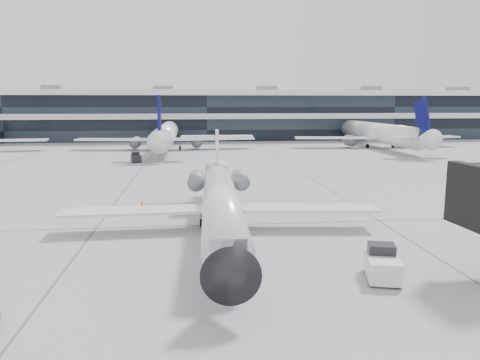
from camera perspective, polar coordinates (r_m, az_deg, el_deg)
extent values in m
plane|color=gray|center=(33.03, 0.21, -5.44)|extent=(220.00, 220.00, 0.00)
cube|color=black|center=(113.85, -4.24, 7.66)|extent=(170.00, 22.00, 10.00)
cylinder|color=white|center=(30.39, -2.33, -2.86)|extent=(3.08, 21.10, 2.37)
cone|color=black|center=(19.08, -1.29, -10.37)|extent=(2.45, 2.53, 2.37)
cone|color=white|center=(42.06, -2.80, 0.95)|extent=(2.34, 2.88, 2.25)
cube|color=white|center=(31.74, -12.72, -3.68)|extent=(9.71, 2.62, 0.19)
cube|color=white|center=(32.03, 7.89, -3.42)|extent=(9.82, 3.27, 0.19)
cylinder|color=slate|center=(37.38, -5.34, -0.02)|extent=(1.42, 3.02, 1.31)
cylinder|color=slate|center=(37.46, 0.03, 0.04)|extent=(1.42, 3.02, 1.31)
cube|color=white|center=(41.31, -2.81, 3.37)|extent=(0.32, 2.29, 3.94)
cube|color=white|center=(41.53, -2.83, 5.34)|extent=(6.35, 1.62, 0.14)
cylinder|color=black|center=(22.90, -1.68, -11.64)|extent=(0.17, 0.50, 0.49)
cylinder|color=black|center=(32.49, -4.73, -5.22)|extent=(0.23, 0.57, 0.56)
cylinder|color=black|center=(32.55, -0.07, -5.15)|extent=(0.23, 0.57, 0.56)
cube|color=silver|center=(23.97, 16.99, -10.11)|extent=(2.07, 2.82, 1.03)
cube|color=black|center=(24.29, 16.86, -8.12)|extent=(1.48, 1.31, 0.57)
cylinder|color=black|center=(24.86, 15.17, -10.23)|extent=(0.33, 0.54, 0.51)
cylinder|color=black|center=(25.05, 18.08, -10.22)|extent=(0.33, 0.54, 0.51)
cylinder|color=black|center=(23.15, 15.70, -11.75)|extent=(0.33, 0.54, 0.51)
cylinder|color=black|center=(23.35, 18.84, -11.72)|extent=(0.33, 0.54, 0.51)
cone|color=orange|center=(39.04, -11.88, -2.89)|extent=(0.37, 0.37, 0.57)
cube|color=orange|center=(39.10, -11.86, -3.27)|extent=(0.48, 0.48, 0.03)
cube|color=black|center=(68.88, -12.56, 2.61)|extent=(1.80, 2.48, 0.92)
cube|color=black|center=(69.31, -12.63, 3.16)|extent=(1.30, 1.15, 0.51)
cylinder|color=black|center=(69.66, -13.09, 2.39)|extent=(0.28, 0.48, 0.45)
cylinder|color=black|center=(69.79, -12.17, 2.43)|extent=(0.28, 0.48, 0.45)
cylinder|color=black|center=(68.05, -12.94, 2.23)|extent=(0.28, 0.48, 0.45)
cylinder|color=black|center=(68.18, -12.00, 2.28)|extent=(0.28, 0.48, 0.45)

